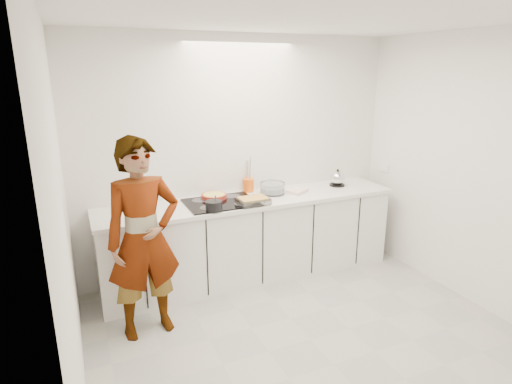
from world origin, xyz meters
name	(u,v)px	position (x,y,z in m)	size (l,w,h in m)	color
floor	(311,340)	(0.00, 0.00, 0.00)	(3.60, 3.20, 0.00)	#B3B2A8
ceiling	(324,15)	(0.00, 0.00, 2.60)	(3.60, 3.20, 0.00)	white
wall_back	(240,157)	(0.00, 1.60, 1.30)	(3.60, 0.00, 2.60)	white
wall_front	(506,288)	(0.00, -1.60, 1.30)	(3.60, 0.00, 2.60)	white
wall_left	(64,229)	(-1.80, 0.00, 1.30)	(0.00, 3.20, 2.60)	white
wall_right	(479,173)	(1.80, 0.02, 1.30)	(0.02, 3.20, 2.60)	white
base_cabinets	(252,240)	(0.00, 1.28, 0.43)	(3.20, 0.58, 0.87)	white
countertop	(252,200)	(0.00, 1.28, 0.89)	(3.24, 0.64, 0.04)	white
hob	(221,202)	(-0.35, 1.26, 0.92)	(0.72, 0.54, 0.01)	black
tart_dish	(214,196)	(-0.37, 1.42, 0.95)	(0.34, 0.34, 0.04)	#AE2C1D
saucepan	(214,205)	(-0.50, 1.04, 0.97)	(0.21, 0.21, 0.16)	black
baking_dish	(253,200)	(-0.07, 1.08, 0.96)	(0.32, 0.24, 0.06)	silver
mixing_bowl	(272,189)	(0.28, 1.36, 0.97)	(0.34, 0.34, 0.13)	silver
tea_towel	(297,191)	(0.56, 1.28, 0.93)	(0.22, 0.16, 0.04)	white
kettle	(337,179)	(1.13, 1.35, 1.00)	(0.20, 0.20, 0.20)	black
utensil_crock	(248,185)	(0.07, 1.54, 0.98)	(0.12, 0.12, 0.15)	orange
cook	(144,239)	(-1.23, 0.71, 0.87)	(0.63, 0.42, 1.73)	white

